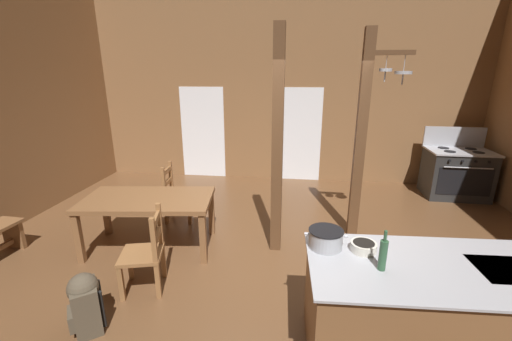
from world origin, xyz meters
The scene contains 15 objects.
ground_plane centered at (0.00, 0.00, -0.05)m, with size 8.98×8.08×0.10m, color brown.
wall_back centered at (0.00, 3.71, 2.28)m, with size 8.98×0.14×4.56m, color brown.
glazed_door_back_left centered at (-1.84, 3.63, 1.02)m, with size 1.00×0.01×2.05m, color white.
glazed_panel_back_right centered at (0.41, 3.63, 1.02)m, with size 0.84×0.01×2.05m, color white.
kitchen_island centered at (1.51, -1.08, 0.45)m, with size 2.20×1.06×0.90m.
stove_range centered at (3.41, 2.98, 0.48)m, with size 1.16×0.85×1.32m.
support_post_with_pot_rack centered at (1.21, 1.12, 1.56)m, with size 0.64×0.22×2.91m.
support_post_center centered at (0.06, 0.55, 1.46)m, with size 0.14×0.14×2.91m.
dining_table centered at (-1.67, 0.37, 0.65)m, with size 1.80×1.10×0.74m.
ladderback_chair_near_window centered at (-1.31, -0.50, 0.45)m, with size 0.53×0.53×0.95m.
ladderback_chair_by_post centered at (-1.62, 1.27, 0.45)m, with size 0.47×0.47×0.95m.
backpack centered at (-1.61, -1.16, 0.31)m, with size 0.39×0.39×0.60m.
stockpot_on_counter centered at (0.58, -0.91, 0.98)m, with size 0.37×0.30×0.16m.
mixing_bowl_on_counter centered at (0.89, -0.93, 0.94)m, with size 0.22×0.22×0.08m.
bottle_tall_on_counter centered at (0.98, -1.19, 1.03)m, with size 0.06×0.06×0.33m.
Camera 1 is at (0.29, -3.44, 2.36)m, focal length 22.54 mm.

